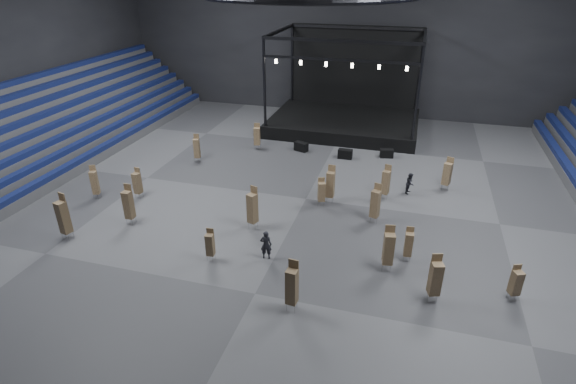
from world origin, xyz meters
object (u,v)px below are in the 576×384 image
(man_center, at_px, (266,245))
(crew_member, at_px, (410,183))
(flight_case_right, at_px, (387,153))
(chair_stack_10, at_px, (197,148))
(chair_stack_2, at_px, (375,203))
(chair_stack_4, at_px, (321,191))
(chair_stack_12, at_px, (386,182))
(chair_stack_11, at_px, (447,173))
(chair_stack_0, at_px, (137,183))
(chair_stack_7, at_px, (210,244))
(chair_stack_15, at_px, (331,184))
(chair_stack_16, at_px, (128,204))
(chair_stack_5, at_px, (95,182))
(chair_stack_6, at_px, (252,207))
(flight_case_left, at_px, (301,147))
(chair_stack_1, at_px, (409,244))
(chair_stack_14, at_px, (516,282))
(flight_case_mid, at_px, (345,154))
(chair_stack_3, at_px, (257,136))
(chair_stack_8, at_px, (63,217))
(chair_stack_9, at_px, (389,248))
(stage, at_px, (346,113))
(chair_stack_17, at_px, (435,278))
(chair_stack_13, at_px, (292,286))

(man_center, height_order, crew_member, man_center)
(flight_case_right, relative_size, chair_stack_10, 0.46)
(chair_stack_2, height_order, crew_member, chair_stack_2)
(chair_stack_4, distance_m, chair_stack_12, 4.58)
(chair_stack_11, bearing_deg, chair_stack_0, -139.75)
(chair_stack_0, xyz_separation_m, chair_stack_10, (1.04, 7.01, 0.05))
(chair_stack_7, bearing_deg, man_center, 13.34)
(chair_stack_15, bearing_deg, chair_stack_16, -149.52)
(chair_stack_5, relative_size, chair_stack_6, 0.86)
(flight_case_left, distance_m, chair_stack_6, 13.35)
(chair_stack_1, distance_m, chair_stack_6, 9.31)
(chair_stack_14, distance_m, crew_member, 11.66)
(flight_case_mid, relative_size, chair_stack_1, 0.57)
(chair_stack_5, xyz_separation_m, man_center, (13.57, -3.60, -0.37))
(chair_stack_3, xyz_separation_m, chair_stack_8, (-5.94, -16.80, 0.26))
(chair_stack_5, distance_m, chair_stack_15, 16.14)
(chair_stack_9, height_order, chair_stack_15, chair_stack_15)
(chair_stack_5, bearing_deg, flight_case_right, 11.26)
(chair_stack_3, bearing_deg, stage, 40.41)
(chair_stack_9, distance_m, chair_stack_10, 19.44)
(flight_case_mid, bearing_deg, chair_stack_5, -142.33)
(stage, height_order, flight_case_mid, stage)
(stage, distance_m, chair_stack_10, 15.93)
(chair_stack_3, height_order, chair_stack_16, chair_stack_16)
(chair_stack_4, xyz_separation_m, man_center, (-1.62, -6.79, -0.22))
(chair_stack_8, distance_m, man_center, 12.00)
(chair_stack_5, bearing_deg, flight_case_left, 24.00)
(chair_stack_17, bearing_deg, chair_stack_8, 163.37)
(chair_stack_15, bearing_deg, chair_stack_1, -44.00)
(crew_member, bearing_deg, chair_stack_6, 143.61)
(chair_stack_9, distance_m, chair_stack_16, 15.80)
(flight_case_right, relative_size, chair_stack_16, 0.40)
(chair_stack_3, xyz_separation_m, chair_stack_14, (18.51, -15.47, -0.19))
(chair_stack_16, xyz_separation_m, chair_stack_17, (18.12, -2.36, -0.03))
(chair_stack_8, xyz_separation_m, chair_stack_12, (17.55, 10.34, -0.21))
(chair_stack_2, height_order, chair_stack_8, chair_stack_8)
(chair_stack_12, bearing_deg, chair_stack_4, -136.19)
(chair_stack_0, distance_m, man_center, 11.67)
(flight_case_mid, distance_m, chair_stack_13, 19.12)
(chair_stack_13, bearing_deg, stage, 99.29)
(chair_stack_4, distance_m, chair_stack_5, 15.53)
(chair_stack_10, bearing_deg, chair_stack_13, -65.23)
(chair_stack_4, distance_m, man_center, 6.99)
(chair_stack_6, xyz_separation_m, chair_stack_8, (-10.13, -4.15, 0.07))
(chair_stack_16, bearing_deg, crew_member, 28.91)
(chair_stack_11, height_order, chair_stack_16, chair_stack_16)
(chair_stack_15, height_order, man_center, chair_stack_15)
(chair_stack_3, relative_size, chair_stack_9, 0.88)
(chair_stack_12, bearing_deg, chair_stack_9, -69.15)
(chair_stack_0, relative_size, crew_member, 1.48)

